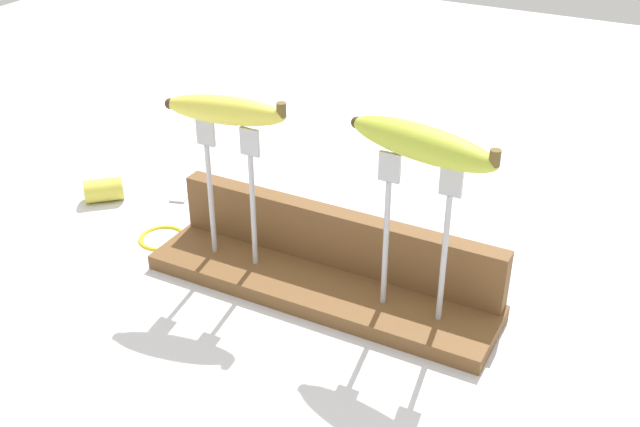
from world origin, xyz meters
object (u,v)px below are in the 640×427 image
at_px(banana_raised_right, 422,143).
at_px(banana_raised_left, 225,110).
at_px(fork_stand_left, 230,181).
at_px(banana_chunk_near, 104,190).
at_px(wire_coil, 162,237).
at_px(fork_fallen_near, 188,185).
at_px(fork_stand_right, 416,225).

bearing_deg(banana_raised_right, banana_raised_left, -179.99).
height_order(fork_stand_left, banana_raised_right, banana_raised_right).
height_order(banana_raised_left, banana_raised_right, banana_raised_right).
distance_m(banana_chunk_near, wire_coil, 0.16).
distance_m(fork_fallen_near, banana_chunk_near, 0.13).
relative_size(fork_stand_right, fork_fallen_near, 1.32).
distance_m(fork_fallen_near, wire_coil, 0.16).
height_order(banana_chunk_near, wire_coil, banana_chunk_near).
relative_size(fork_stand_right, banana_raised_right, 1.07).
height_order(fork_stand_left, banana_raised_left, banana_raised_left).
xyz_separation_m(fork_stand_right, banana_raised_left, (-0.26, -0.00, 0.09)).
relative_size(fork_stand_left, wire_coil, 2.79).
bearing_deg(wire_coil, banana_raised_right, -2.54).
bearing_deg(banana_raised_left, banana_raised_right, 0.01).
relative_size(fork_stand_left, banana_raised_left, 1.22).
distance_m(fork_stand_left, banana_raised_left, 0.10).
height_order(fork_fallen_near, banana_chunk_near, banana_chunk_near).
xyz_separation_m(fork_stand_left, banana_raised_right, (0.26, 0.00, 0.11)).
bearing_deg(fork_stand_left, fork_stand_right, -0.00).
height_order(banana_raised_right, fork_fallen_near, banana_raised_right).
bearing_deg(banana_raised_left, fork_stand_right, 0.00).
distance_m(fork_stand_left, fork_stand_right, 0.26).
relative_size(fork_stand_left, banana_raised_right, 1.03).
height_order(fork_stand_right, fork_fallen_near, fork_stand_right).
bearing_deg(banana_raised_right, fork_stand_left, -180.00).
bearing_deg(fork_stand_right, banana_raised_left, -180.00).
bearing_deg(fork_stand_left, banana_chunk_near, 166.55).
xyz_separation_m(fork_stand_left, fork_stand_right, (0.26, -0.00, 0.00)).
xyz_separation_m(banana_raised_right, banana_chunk_near, (-0.55, 0.07, -0.23)).
distance_m(banana_raised_left, banana_raised_right, 0.26).
distance_m(fork_stand_right, banana_chunk_near, 0.57).
xyz_separation_m(banana_raised_right, fork_fallen_near, (-0.46, 0.17, -0.24)).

